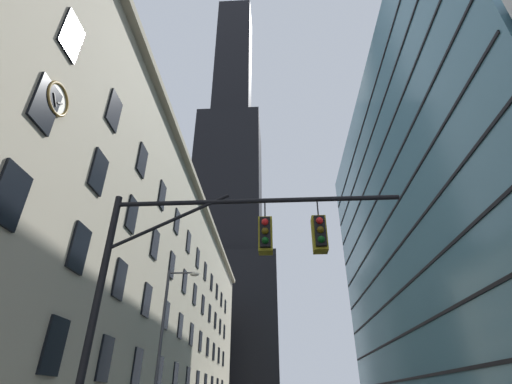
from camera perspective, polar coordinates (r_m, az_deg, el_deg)
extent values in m
cube|color=#B2A88E|center=(42.64, -19.00, -14.38)|extent=(12.95, 73.51, 24.45)
cube|color=#9E937A|center=(44.96, -8.61, -0.51)|extent=(0.70, 73.51, 0.60)
cube|color=black|center=(18.14, -28.80, -20.13)|extent=(0.14, 1.40, 2.20)
cube|color=black|center=(22.58, -22.37, -22.74)|extent=(0.14, 1.40, 2.20)
cube|color=black|center=(27.22, -17.95, -24.32)|extent=(0.14, 1.40, 2.20)
cube|color=black|center=(31.96, -14.77, -25.37)|extent=(0.14, 1.40, 2.20)
cube|color=black|center=(36.77, -12.39, -26.10)|extent=(0.14, 1.40, 2.20)
cube|color=black|center=(41.63, -10.53, -26.63)|extent=(0.14, 1.40, 2.20)
cube|color=black|center=(46.51, -9.06, -27.03)|extent=(0.14, 1.40, 2.20)
cube|color=black|center=(51.42, -7.85, -27.35)|extent=(0.14, 1.40, 2.20)
cube|color=black|center=(15.26, -33.78, -0.45)|extent=(0.14, 1.40, 2.20)
cube|color=black|center=(19.07, -25.74, -7.84)|extent=(0.14, 1.40, 2.20)
cube|color=black|center=(23.33, -20.37, -12.59)|extent=(0.14, 1.40, 2.20)
cube|color=black|center=(27.84, -16.58, -15.77)|extent=(0.14, 1.40, 2.20)
cube|color=black|center=(32.49, -13.79, -18.01)|extent=(0.14, 1.40, 2.20)
cube|color=black|center=(37.24, -11.65, -19.66)|extent=(0.14, 1.40, 2.20)
cube|color=black|center=(42.04, -9.98, -20.92)|extent=(0.14, 1.40, 2.20)
cube|color=black|center=(46.88, -8.62, -21.91)|extent=(0.14, 1.40, 2.20)
cube|color=black|center=(51.76, -7.51, -22.71)|extent=(0.14, 1.40, 2.20)
cube|color=black|center=(56.65, -6.58, -23.36)|extent=(0.14, 1.40, 2.20)
cube|color=black|center=(61.56, -5.79, -23.90)|extent=(0.14, 1.40, 2.20)
cube|color=black|center=(66.49, -5.12, -24.36)|extent=(0.14, 1.40, 2.20)
cube|color=black|center=(17.40, -29.87, 11.69)|extent=(0.14, 1.40, 2.20)
cube|color=black|center=(20.82, -23.24, 2.87)|extent=(0.14, 1.40, 2.20)
cube|color=black|center=(24.78, -18.68, -3.33)|extent=(0.14, 1.40, 2.20)
cube|color=black|center=(29.07, -15.39, -7.76)|extent=(0.14, 1.40, 2.20)
cube|color=black|center=(33.55, -12.92, -11.00)|extent=(0.14, 1.40, 2.20)
cube|color=black|center=(38.16, -11.00, -13.47)|extent=(0.14, 1.40, 2.20)
cube|color=black|center=(42.86, -9.48, -15.38)|extent=(0.14, 1.40, 2.20)
cube|color=black|center=(47.62, -8.23, -16.91)|extent=(0.14, 1.40, 2.20)
cube|color=black|center=(52.43, -7.20, -18.15)|extent=(0.14, 1.40, 2.20)
cube|color=black|center=(57.26, -6.33, -19.18)|extent=(0.14, 1.40, 2.20)
cube|color=black|center=(62.13, -5.59, -20.05)|extent=(0.14, 1.40, 2.20)
cube|color=black|center=(67.01, -4.95, -20.78)|extent=(0.14, 1.40, 2.20)
cube|color=black|center=(20.19, -26.71, 20.79)|extent=(0.14, 1.40, 2.20)
cube|color=black|center=(23.21, -21.17, 11.65)|extent=(0.14, 1.40, 2.20)
cube|color=black|center=(26.82, -17.25, 4.71)|extent=(0.14, 1.40, 2.20)
cube|color=black|center=(30.82, -14.36, -0.52)|extent=(0.14, 1.40, 2.20)
cube|color=black|center=(35.08, -12.16, -4.51)|extent=(0.14, 1.40, 2.20)
cube|color=black|center=(39.51, -10.42, -7.62)|extent=(0.14, 1.40, 2.20)
cube|color=black|center=(44.07, -9.02, -10.10)|extent=(0.14, 1.40, 2.20)
cube|color=black|center=(48.71, -7.87, -12.10)|extent=(0.14, 1.40, 2.20)
cube|color=black|center=(53.42, -6.91, -13.74)|extent=(0.14, 1.40, 2.20)
cube|color=black|center=(58.17, -6.09, -15.12)|extent=(0.14, 1.40, 2.20)
cube|color=black|center=(62.97, -5.39, -16.28)|extent=(0.14, 1.40, 2.20)
cube|color=black|center=(67.79, -4.79, -17.28)|extent=(0.14, 1.40, 2.20)
torus|color=olive|center=(18.11, -28.33, 12.55)|extent=(0.14, 1.52, 1.52)
cylinder|color=silver|center=(18.13, -28.44, 12.53)|extent=(0.05, 1.31, 1.31)
cube|color=black|center=(18.12, -28.11, 12.04)|extent=(0.03, 0.36, 0.29)
cube|color=black|center=(17.86, -28.68, 12.43)|extent=(0.03, 0.42, 0.48)
cube|color=black|center=(104.08, -5.25, -21.00)|extent=(29.51, 29.51, 35.50)
cube|color=black|center=(118.76, -4.30, 0.24)|extent=(20.66, 20.66, 51.63)
cube|color=black|center=(156.10, -3.46, 19.03)|extent=(13.28, 13.28, 64.54)
cylinder|color=silver|center=(189.72, -3.93, 27.31)|extent=(1.20, 1.20, 18.91)
cylinder|color=silver|center=(189.31, -2.13, 27.42)|extent=(1.20, 1.20, 18.91)
cube|color=teal|center=(49.11, 28.40, -3.55)|extent=(16.48, 53.18, 41.59)
cube|color=black|center=(42.21, 23.17, -25.01)|extent=(0.12, 52.18, 0.24)
cube|color=black|center=(42.59, 22.05, -19.73)|extent=(0.12, 52.18, 0.24)
cube|color=black|center=(43.33, 21.03, -14.57)|extent=(0.12, 52.18, 0.24)
cube|color=black|center=(44.43, 20.10, -9.63)|extent=(0.12, 52.18, 0.24)
cube|color=black|center=(45.84, 19.24, -4.96)|extent=(0.12, 52.18, 0.24)
cube|color=black|center=(47.56, 18.45, -0.59)|extent=(0.12, 52.18, 0.24)
cube|color=black|center=(49.54, 17.72, 3.45)|extent=(0.12, 52.18, 0.24)
cube|color=black|center=(51.75, 17.04, 7.16)|extent=(0.12, 52.18, 0.24)
cube|color=black|center=(54.17, 16.42, 10.55)|extent=(0.12, 52.18, 0.24)
cylinder|color=black|center=(10.84, -23.97, -17.88)|extent=(0.20, 0.20, 7.29)
cylinder|color=black|center=(10.92, -0.09, -1.40)|extent=(8.37, 0.14, 0.14)
cylinder|color=black|center=(11.06, -13.22, -4.44)|extent=(3.43, 0.10, 1.73)
cylinder|color=black|center=(10.77, 1.40, -2.76)|extent=(0.04, 0.04, 0.60)
cube|color=black|center=(10.45, 1.45, -6.43)|extent=(0.30, 0.30, 0.90)
cube|color=olive|center=(10.60, 1.48, -6.79)|extent=(0.40, 0.40, 1.04)
sphere|color=red|center=(10.42, 1.40, -4.67)|extent=(0.20, 0.20, 0.20)
sphere|color=#4B3A08|center=(10.30, 1.42, -6.08)|extent=(0.20, 0.20, 0.20)
sphere|color=#083D10|center=(10.19, 1.43, -7.52)|extent=(0.20, 0.20, 0.20)
cylinder|color=black|center=(10.84, 9.54, -2.52)|extent=(0.04, 0.04, 0.60)
cube|color=black|center=(10.52, 9.87, -6.15)|extent=(0.30, 0.30, 0.90)
cube|color=olive|center=(10.67, 9.79, -6.52)|extent=(0.40, 0.40, 1.04)
sphere|color=red|center=(10.49, 9.82, -4.40)|extent=(0.20, 0.20, 0.20)
sphere|color=#4B3A08|center=(10.37, 9.96, -5.80)|extent=(0.20, 0.20, 0.20)
sphere|color=#083D10|center=(10.26, 10.09, -7.22)|extent=(0.20, 0.20, 0.20)
cylinder|color=#47474C|center=(22.81, -14.68, -22.42)|extent=(0.18, 0.18, 8.88)
cylinder|color=#47474C|center=(23.47, -11.42, -12.19)|extent=(1.60, 0.10, 0.10)
ellipsoid|color=#EFE5C6|center=(23.26, -9.48, -12.47)|extent=(0.56, 0.32, 0.24)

